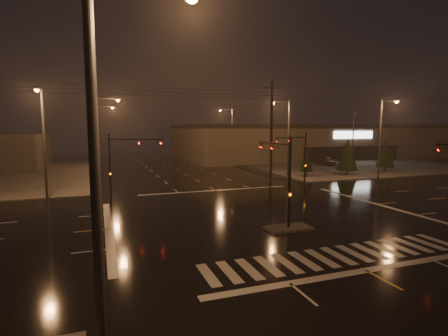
% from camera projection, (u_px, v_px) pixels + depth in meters
% --- Properties ---
extents(ground, '(140.00, 140.00, 0.00)m').
position_uv_depth(ground, '(262.00, 215.00, 26.39)').
color(ground, black).
rests_on(ground, ground).
extents(sidewalk_ne, '(36.00, 36.00, 0.12)m').
position_uv_depth(sidewalk_ne, '(337.00, 163.00, 64.50)').
color(sidewalk_ne, '#484641').
rests_on(sidewalk_ne, ground).
extents(median_island, '(3.00, 1.60, 0.15)m').
position_uv_depth(median_island, '(289.00, 228.00, 22.64)').
color(median_island, '#484641').
rests_on(median_island, ground).
extents(crosswalk, '(15.00, 2.60, 0.01)m').
position_uv_depth(crosswalk, '(338.00, 256.00, 17.98)').
color(crosswalk, beige).
rests_on(crosswalk, ground).
extents(stop_bar_near, '(16.00, 0.50, 0.01)m').
position_uv_depth(stop_bar_near, '(366.00, 270.00, 16.11)').
color(stop_bar_near, beige).
rests_on(stop_bar_near, ground).
extents(stop_bar_far, '(16.00, 0.50, 0.01)m').
position_uv_depth(stop_bar_far, '(216.00, 190.00, 36.68)').
color(stop_bar_far, beige).
rests_on(stop_bar_far, ground).
extents(parking_lot, '(50.00, 24.00, 0.08)m').
position_uv_depth(parking_lot, '(367.00, 163.00, 64.31)').
color(parking_lot, black).
rests_on(parking_lot, ground).
extents(retail_building, '(60.20, 28.30, 7.20)m').
position_uv_depth(retail_building, '(311.00, 140.00, 80.69)').
color(retail_building, brown).
rests_on(retail_building, ground).
extents(signal_mast_median, '(0.25, 4.59, 6.00)m').
position_uv_depth(signal_mast_median, '(283.00, 170.00, 23.09)').
color(signal_mast_median, black).
rests_on(signal_mast_median, ground).
extents(signal_mast_ne, '(4.84, 1.86, 6.00)m').
position_uv_depth(signal_mast_ne, '(299.00, 153.00, 38.62)').
color(signal_mast_ne, black).
rests_on(signal_mast_ne, ground).
extents(signal_mast_nw, '(4.84, 1.86, 6.00)m').
position_uv_depth(signal_mast_nw, '(121.00, 158.00, 32.25)').
color(signal_mast_nw, black).
rests_on(signal_mast_nw, ground).
extents(streetlight_0, '(2.77, 0.32, 10.00)m').
position_uv_depth(streetlight_0, '(109.00, 161.00, 7.95)').
color(streetlight_0, '#38383A').
rests_on(streetlight_0, ground).
extents(streetlight_1, '(2.77, 0.32, 10.00)m').
position_uv_depth(streetlight_1, '(100.00, 135.00, 38.81)').
color(streetlight_1, '#38383A').
rests_on(streetlight_1, ground).
extents(streetlight_2, '(2.77, 0.32, 10.00)m').
position_uv_depth(streetlight_2, '(100.00, 133.00, 53.77)').
color(streetlight_2, '#38383A').
rests_on(streetlight_2, ground).
extents(streetlight_3, '(2.77, 0.32, 10.00)m').
position_uv_depth(streetlight_3, '(286.00, 134.00, 44.44)').
color(streetlight_3, '#38383A').
rests_on(streetlight_3, ground).
extents(streetlight_4, '(2.77, 0.32, 10.00)m').
position_uv_depth(streetlight_4, '(231.00, 132.00, 63.14)').
color(streetlight_4, '#38383A').
rests_on(streetlight_4, ground).
extents(streetlight_5, '(0.32, 2.77, 10.00)m').
position_uv_depth(streetlight_5, '(43.00, 136.00, 30.82)').
color(streetlight_5, '#38383A').
rests_on(streetlight_5, ground).
extents(streetlight_6, '(0.32, 2.77, 10.00)m').
position_uv_depth(streetlight_6, '(382.00, 134.00, 43.56)').
color(streetlight_6, '#38383A').
rests_on(streetlight_6, ground).
extents(utility_pole_1, '(2.20, 0.32, 12.00)m').
position_uv_depth(utility_pole_1, '(271.00, 131.00, 41.46)').
color(utility_pole_1, black).
rests_on(utility_pole_1, ground).
extents(conifer_0, '(1.93, 1.93, 3.72)m').
position_uv_depth(conifer_0, '(306.00, 160.00, 46.78)').
color(conifer_0, black).
rests_on(conifer_0, ground).
extents(conifer_1, '(2.81, 2.81, 5.09)m').
position_uv_depth(conifer_1, '(347.00, 154.00, 48.09)').
color(conifer_1, black).
rests_on(conifer_1, ground).
extents(conifer_2, '(2.64, 2.64, 4.82)m').
position_uv_depth(conifer_2, '(386.00, 153.00, 52.15)').
color(conifer_2, black).
rests_on(conifer_2, ground).
extents(car_parked, '(2.14, 4.97, 1.67)m').
position_uv_depth(car_parked, '(325.00, 161.00, 60.81)').
color(car_parked, black).
rests_on(car_parked, ground).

